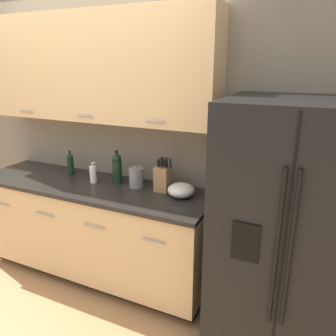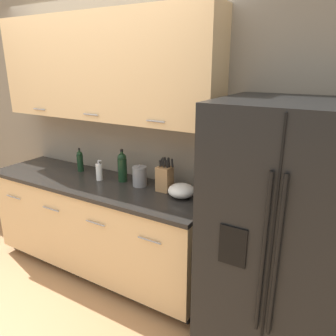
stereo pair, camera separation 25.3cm
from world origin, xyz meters
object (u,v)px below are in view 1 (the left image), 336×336
Objects in this scene: refrigerator at (289,232)px; soap_dispenser at (93,174)px; wine_bottle at (117,168)px; mixing_bowl at (181,190)px; knife_block at (163,178)px; oil_bottle at (71,163)px; steel_canister at (136,177)px.

refrigerator is 1.69m from soap_dispenser.
soap_dispenser is at bearing -157.26° from wine_bottle.
refrigerator is 1.51m from wine_bottle.
knife_block is at bearing 164.87° from mixing_bowl.
knife_block is 1.27× the size of oil_bottle.
wine_bottle is at bearing 22.74° from soap_dispenser.
soap_dispenser is 0.88× the size of mixing_bowl.
knife_block is 1.00× the size of wine_bottle.
refrigerator is 1.07m from knife_block.
mixing_bowl is at bearing -4.93° from wine_bottle.
refrigerator is 2.04m from oil_bottle.
soap_dispenser is 0.35m from oil_bottle.
mixing_bowl is at bearing -5.05° from steel_canister.
wine_bottle is (-0.45, 0.00, 0.03)m from knife_block.
knife_block is 0.25m from steel_canister.
refrigerator is at bearing -8.26° from wine_bottle.
refrigerator is at bearing -8.82° from steel_canister.
wine_bottle is at bearing 175.33° from steel_canister.
knife_block reaches higher than steel_canister.
knife_block is 0.66m from soap_dispenser.
steel_canister is 0.87× the size of mixing_bowl.
refrigerator reaches higher than knife_block.
oil_bottle is at bearing 178.91° from knife_block.
steel_canister reaches higher than mixing_bowl.
refrigerator is 5.87× the size of knife_block.
knife_block is at bearing 2.90° from steel_canister.
oil_bottle is at bearing 178.42° from wine_bottle.
refrigerator is 7.47× the size of oil_bottle.
oil_bottle reaches higher than steel_canister.
soap_dispenser is at bearing -170.34° from steel_canister.
knife_block is at bearing -0.50° from wine_bottle.
oil_bottle is at bearing 173.51° from refrigerator.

